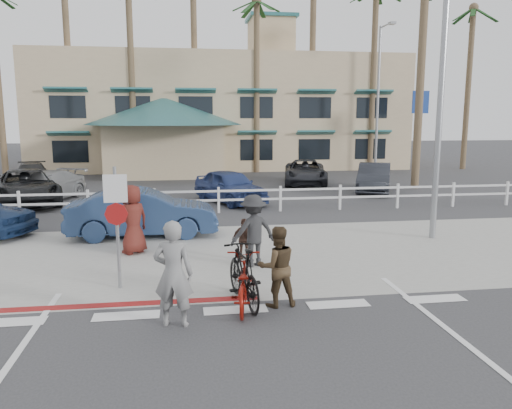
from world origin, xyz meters
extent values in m
plane|color=#333335|center=(0.00, 0.00, 0.00)|extent=(140.00, 140.00, 0.00)
cube|color=#333335|center=(0.00, -2.00, 0.00)|extent=(12.00, 16.00, 0.01)
cube|color=gray|center=(0.00, 4.50, 0.01)|extent=(22.00, 7.00, 0.01)
cube|color=#333335|center=(0.00, 8.50, 0.00)|extent=(40.00, 5.00, 0.01)
cube|color=#333335|center=(0.00, 18.00, 0.00)|extent=(50.00, 16.00, 0.01)
cube|color=maroon|center=(-3.00, 1.20, 0.01)|extent=(7.00, 0.25, 0.02)
imported|color=maroon|center=(0.16, 0.76, 0.49)|extent=(0.93, 1.93, 0.97)
imported|color=gray|center=(-1.12, 0.07, 0.94)|extent=(0.76, 0.57, 1.88)
imported|color=black|center=(0.20, 0.93, 0.59)|extent=(0.87, 2.03, 1.18)
imported|color=#42311E|center=(0.82, 0.74, 0.78)|extent=(0.81, 0.66, 1.57)
imported|color=#262628|center=(0.74, 3.41, 0.88)|extent=(1.29, 0.98, 1.77)
imported|color=#3E271E|center=(0.59, 3.96, 0.54)|extent=(0.68, 0.43, 1.08)
imported|color=#541C16|center=(-2.27, 5.02, 0.93)|extent=(1.08, 1.03, 1.85)
imported|color=navy|center=(-2.16, 7.00, 0.74)|extent=(4.52, 1.68, 1.48)
imported|color=black|center=(-7.45, 13.64, 0.74)|extent=(4.05, 5.80, 1.47)
imported|color=gray|center=(-6.92, 14.50, 0.64)|extent=(3.32, 4.78, 1.29)
imported|color=navy|center=(1.06, 12.86, 0.71)|extent=(3.26, 4.47, 1.42)
imported|color=#23252C|center=(8.36, 14.97, 0.71)|extent=(3.08, 4.53, 1.41)
imported|color=black|center=(-8.94, 19.68, 0.61)|extent=(2.70, 4.52, 1.23)
imported|color=#222429|center=(5.73, 18.35, 0.67)|extent=(3.17, 5.17, 1.34)
camera|label=1|loc=(-0.91, -8.27, 3.56)|focal=35.00mm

